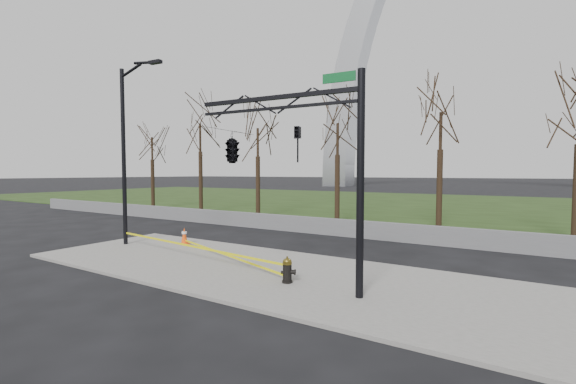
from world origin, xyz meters
The scene contains 11 objects.
ground centered at (0.00, 0.00, 0.00)m, with size 500.00×500.00×0.00m, color black.
sidewalk centered at (0.00, 0.00, 0.05)m, with size 18.00×6.00×0.10m, color slate.
grass_strip centered at (0.00, 30.00, 0.03)m, with size 120.00×40.00×0.06m, color #1F2F11.
guardrail centered at (0.00, 8.00, 0.45)m, with size 60.00×0.30×0.90m, color #59595B.
gateway_arch centered at (0.00, 75.00, 32.50)m, with size 66.00×6.00×65.00m, color silver, non-canonical shape.
tree_row centered at (-5.50, 12.00, 4.03)m, with size 34.99×4.00×8.06m.
fire_hydrant centered at (1.76, -0.83, 0.46)m, with size 0.49×0.32×0.78m.
traffic_cone centered at (-5.36, 1.74, 0.47)m, with size 0.48×0.48×0.75m.
street_light centered at (-7.46, 0.38, 4.69)m, with size 2.39×0.46×8.21m.
traffic_signal_mast centered at (0.81, -1.22, 4.15)m, with size 5.09×2.52×6.00m.
caution_tape centered at (-2.45, 0.07, 0.47)m, with size 9.44×2.58×0.41m.
Camera 1 is at (7.42, -10.02, 3.36)m, focal length 23.02 mm.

